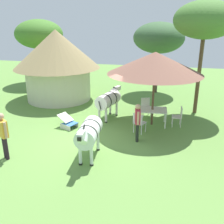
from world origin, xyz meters
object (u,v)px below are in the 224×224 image
Objects in this scene: shade_umbrella at (155,63)px; acacia_tree_right_background at (205,20)px; striped_lounge_chair at (68,122)px; patio_chair_east_end at (139,122)px; patio_dining_table at (152,111)px; zebra_by_umbrella at (89,133)px; zebra_nearest_camera at (109,100)px; acacia_tree_behind_hut at (39,34)px; thatched_hut at (57,61)px; acacia_tree_far_lawn at (159,38)px; guest_beside_umbrella at (138,119)px; standing_watcher at (3,132)px; patio_chair_west_end at (146,106)px; patio_chair_near_hut at (179,115)px.

shade_umbrella is 3.42m from acacia_tree_right_background.
patio_chair_east_end is at bearing 114.56° from striped_lounge_chair.
zebra_by_umbrella is at bearing -118.11° from patio_dining_table.
zebra_nearest_camera is 0.45× the size of acacia_tree_behind_hut.
shade_umbrella is 10.96m from acacia_tree_behind_hut.
thatched_hut is at bearing 154.00° from shade_umbrella.
acacia_tree_behind_hut reaches higher than acacia_tree_far_lawn.
patio_dining_table is 0.88× the size of guest_beside_umbrella.
acacia_tree_right_background is 11.75m from acacia_tree_behind_hut.
shade_umbrella is 4.62m from striped_lounge_chair.
patio_chair_east_end is 0.44× the size of zebra_nearest_camera.
zebra_nearest_camera is at bearing -90.84° from zebra_by_umbrella.
zebra_by_umbrella is 0.47× the size of acacia_tree_far_lawn.
guest_beside_umbrella is (0.03, -0.78, 0.41)m from patio_chair_east_end.
patio_chair_east_end is at bearing -113.58° from shade_umbrella.
guest_beside_umbrella is 2.80m from zebra_nearest_camera.
standing_watcher is at bearing -119.81° from patio_chair_east_end.
patio_dining_table is 1.42× the size of striped_lounge_chair.
patio_chair_west_end is at bearing -32.77° from acacia_tree_behind_hut.
acacia_tree_far_lawn is (1.95, 5.28, 2.56)m from zebra_nearest_camera.
zebra_nearest_camera is (-2.14, 0.36, 0.29)m from patio_dining_table.
acacia_tree_right_background is at bearing 76.77° from standing_watcher.
thatched_hut is 6.50m from shade_umbrella.
striped_lounge_chair is 0.18× the size of acacia_tree_right_background.
acacia_tree_behind_hut is (-8.31, 7.60, 3.05)m from patio_chair_east_end.
patio_chair_east_end and patio_chair_west_end have the same top height.
shade_umbrella is 2.60m from patio_chair_near_hut.
standing_watcher is (-4.71, -4.24, 0.36)m from patio_dining_table.
patio_dining_table is 6.35m from standing_watcher.
guest_beside_umbrella reaches higher than patio_chair_near_hut.
zebra_by_umbrella is at bearing -118.11° from shade_umbrella.
standing_watcher is 11.78m from acacia_tree_behind_hut.
patio_chair_east_end is at bearing 171.14° from guest_beside_umbrella.
acacia_tree_behind_hut is at bearing 128.90° from thatched_hut.
shade_umbrella is 0.90× the size of acacia_tree_behind_hut.
striped_lounge_chair is at bearing -149.86° from acacia_tree_right_background.
thatched_hut is 5.96m from patio_chair_west_end.
acacia_tree_right_background reaches higher than patio_chair_west_end.
zebra_nearest_camera is at bearing -33.90° from thatched_hut.
shade_umbrella is 0.76× the size of acacia_tree_right_background.
patio_chair_near_hut is at bearing 58.32° from patio_chair_east_end.
shade_umbrella is at bearing 0.00° from patio_dining_table.
striped_lounge_chair is at bearing -113.31° from guest_beside_umbrella.
zebra_nearest_camera is (3.69, -2.48, -1.37)m from thatched_hut.
patio_chair_near_hut reaches higher than patio_dining_table.
striped_lounge_chair is at bearing -116.84° from acacia_tree_far_lawn.
zebra_nearest_camera is 0.46× the size of acacia_tree_far_lawn.
striped_lounge_chair is (1.07, 3.05, -0.77)m from standing_watcher.
zebra_by_umbrella is (-3.08, -3.61, 0.43)m from patio_chair_near_hut.
acacia_tree_behind_hut is at bearing 54.04° from patio_chair_near_hut.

